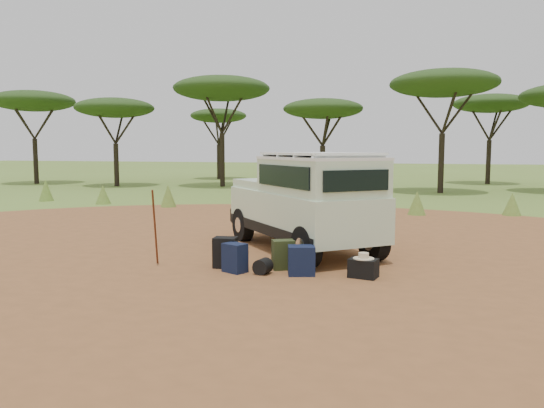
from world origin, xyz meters
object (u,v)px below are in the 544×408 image
(walking_staff, at_px, (155,228))
(hard_case, at_px, (363,268))
(duffel_navy, at_px, (301,261))
(backpack_black, at_px, (225,253))
(backpack_olive, at_px, (283,255))
(backpack_navy, at_px, (235,258))
(safari_vehicle, at_px, (305,204))

(walking_staff, xyz_separation_m, hard_case, (3.83, 0.17, -0.56))
(duffel_navy, xyz_separation_m, hard_case, (1.05, 0.11, -0.09))
(backpack_black, xyz_separation_m, duffel_navy, (1.47, -0.18, -0.03))
(backpack_olive, height_order, hard_case, backpack_olive)
(backpack_black, xyz_separation_m, backpack_navy, (0.29, -0.30, -0.02))
(safari_vehicle, distance_m, backpack_black, 2.37)
(backpack_olive, bearing_deg, safari_vehicle, 62.18)
(backpack_black, relative_size, hard_case, 1.22)
(backpack_black, xyz_separation_m, hard_case, (2.53, -0.06, -0.12))
(backpack_black, relative_size, duffel_navy, 1.10)
(duffel_navy, bearing_deg, backpack_black, 157.00)
(safari_vehicle, xyz_separation_m, duffel_navy, (0.41, -2.17, -0.76))
(hard_case, bearing_deg, backpack_olive, -177.37)
(backpack_navy, height_order, duffel_navy, backpack_navy)
(walking_staff, relative_size, backpack_navy, 2.91)
(backpack_olive, bearing_deg, duffel_navy, -67.57)
(walking_staff, bearing_deg, backpack_navy, -23.20)
(backpack_navy, distance_m, backpack_olive, 0.90)
(walking_staff, xyz_separation_m, backpack_black, (1.30, 0.23, -0.44))
(safari_vehicle, height_order, duffel_navy, safari_vehicle)
(safari_vehicle, relative_size, hard_case, 9.38)
(backpack_olive, bearing_deg, backpack_navy, -176.20)
(duffel_navy, bearing_deg, walking_staff, 165.03)
(safari_vehicle, height_order, walking_staff, safari_vehicle)
(safari_vehicle, xyz_separation_m, backpack_navy, (-0.77, -2.29, -0.76))
(duffel_navy, distance_m, hard_case, 1.06)
(walking_staff, relative_size, hard_case, 3.27)
(safari_vehicle, relative_size, backpack_navy, 8.35)
(backpack_navy, bearing_deg, safari_vehicle, 97.03)
(hard_case, bearing_deg, safari_vehicle, 137.20)
(hard_case, bearing_deg, backpack_black, -169.76)
(backpack_black, bearing_deg, walking_staff, -175.17)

